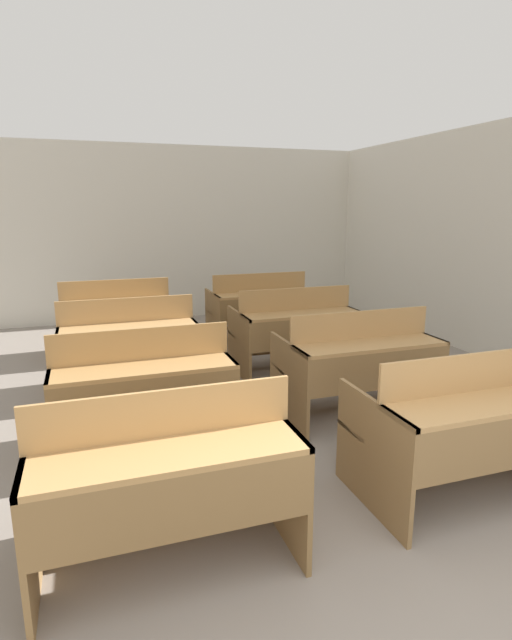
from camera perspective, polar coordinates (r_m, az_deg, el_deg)
wall_back at (r=8.16m, az=-9.55°, el=9.72°), size 6.31×0.06×2.71m
wall_right_with_window at (r=6.26m, az=26.91°, el=7.39°), size 0.06×7.42×2.71m
bench_front_left at (r=2.62m, az=-10.27°, el=-17.13°), size 1.28×0.80×0.92m
bench_front_right at (r=3.37m, az=22.83°, el=-10.91°), size 1.28×0.80×0.92m
bench_second_left at (r=3.79m, az=-12.77°, el=-7.58°), size 1.28×0.80×0.92m
bench_second_right at (r=4.36m, az=11.59°, el=-4.81°), size 1.28×0.80×0.92m
bench_third_left at (r=5.01m, az=-14.36°, el=-2.63°), size 1.28×0.80×0.92m
bench_third_right at (r=5.45m, az=4.44°, el=-1.03°), size 1.28×0.80×0.92m
bench_back_left at (r=6.28m, az=-15.65°, el=0.37°), size 1.28×0.80×0.92m
bench_back_right at (r=6.62m, az=0.42°, el=1.48°), size 1.28×0.80×0.92m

